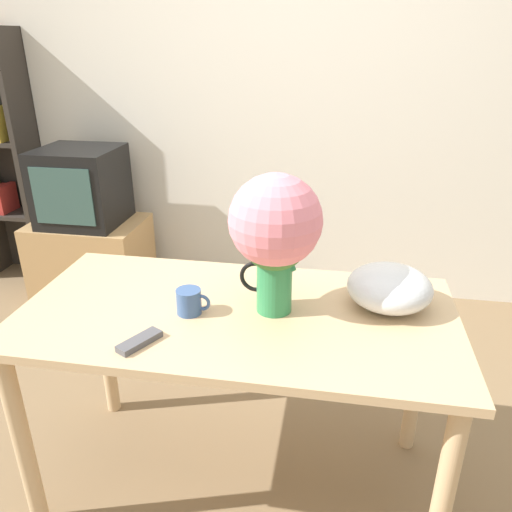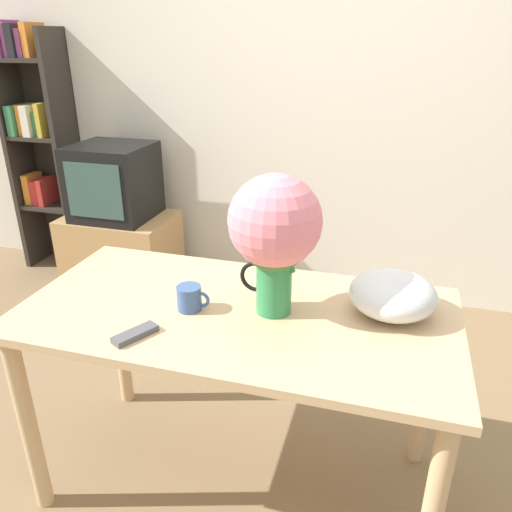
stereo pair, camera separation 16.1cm
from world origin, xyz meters
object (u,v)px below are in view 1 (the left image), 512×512
object	(u,v)px
white_bowl	(389,287)
tv_set	(81,186)
flower_vase	(275,230)
coffee_mug	(190,302)

from	to	relation	value
white_bowl	tv_set	distance (m)	2.15
flower_vase	tv_set	world-z (taller)	flower_vase
tv_set	flower_vase	bearing A→B (deg)	-43.40
flower_vase	coffee_mug	xyz separation A→B (m)	(-0.27, -0.07, -0.25)
white_bowl	tv_set	size ratio (longest dim) A/B	0.60
flower_vase	coffee_mug	distance (m)	0.37
flower_vase	coffee_mug	bearing A→B (deg)	-165.96
coffee_mug	flower_vase	bearing A→B (deg)	14.04
white_bowl	flower_vase	bearing A→B (deg)	-166.44
coffee_mug	tv_set	size ratio (longest dim) A/B	0.24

